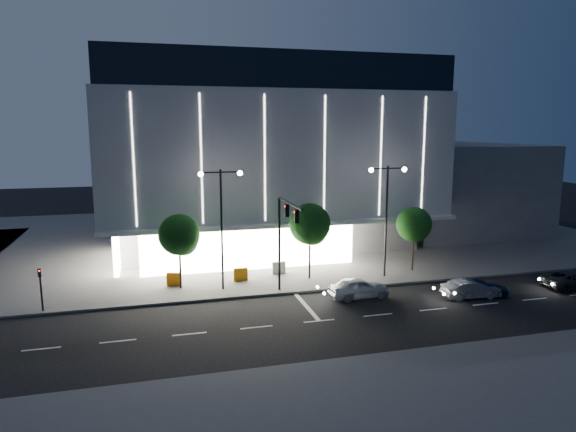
% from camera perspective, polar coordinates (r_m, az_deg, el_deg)
% --- Properties ---
extents(ground, '(160.00, 160.00, 0.00)m').
position_cam_1_polar(ground, '(33.63, -0.64, -11.00)').
color(ground, black).
rests_on(ground, ground).
extents(sidewalk_museum, '(70.00, 40.00, 0.15)m').
position_cam_1_polar(sidewalk_museum, '(57.17, -1.70, -2.14)').
color(sidewalk_museum, '#474747').
rests_on(sidewalk_museum, ground).
extents(sidewalk_near, '(70.00, 10.00, 0.15)m').
position_cam_1_polar(sidewalk_near, '(25.38, 18.29, -18.64)').
color(sidewalk_near, '#474747').
rests_on(sidewalk_near, ground).
extents(museum, '(30.00, 25.80, 18.00)m').
position_cam_1_polar(museum, '(53.90, -3.45, 6.99)').
color(museum, '#4C4C51').
rests_on(museum, ground).
extents(annex_building, '(16.00, 20.00, 10.00)m').
position_cam_1_polar(annex_building, '(64.42, 16.81, 3.24)').
color(annex_building, '#4C4C51').
rests_on(annex_building, ground).
extents(traffic_mast, '(0.33, 5.89, 7.07)m').
position_cam_1_polar(traffic_mast, '(35.58, -0.42, -1.39)').
color(traffic_mast, black).
rests_on(traffic_mast, ground).
extents(street_lamp_west, '(3.16, 0.36, 9.00)m').
position_cam_1_polar(street_lamp_west, '(37.25, -7.42, 0.49)').
color(street_lamp_west, black).
rests_on(street_lamp_west, ground).
extents(street_lamp_east, '(3.16, 0.36, 9.00)m').
position_cam_1_polar(street_lamp_east, '(40.98, 10.91, 1.25)').
color(street_lamp_east, black).
rests_on(street_lamp_east, ground).
extents(ped_signal_far, '(0.22, 0.24, 3.00)m').
position_cam_1_polar(ped_signal_far, '(37.11, -25.78, -6.92)').
color(ped_signal_far, black).
rests_on(ped_signal_far, ground).
extents(tree_left, '(3.02, 3.02, 5.72)m').
position_cam_1_polar(tree_left, '(38.35, -11.97, -2.30)').
color(tree_left, black).
rests_on(tree_left, ground).
extents(tree_mid, '(3.25, 3.25, 6.15)m').
position_cam_1_polar(tree_mid, '(40.01, 2.47, -1.15)').
color(tree_mid, black).
rests_on(tree_mid, ground).
extents(tree_right, '(2.91, 2.91, 5.51)m').
position_cam_1_polar(tree_right, '(43.59, 13.83, -1.11)').
color(tree_right, black).
rests_on(tree_right, ground).
extents(car_lead, '(4.41, 1.97, 1.47)m').
position_cam_1_polar(car_lead, '(37.01, 7.86, -7.91)').
color(car_lead, silver).
rests_on(car_lead, ground).
extents(car_second, '(4.13, 1.71, 1.33)m').
position_cam_1_polar(car_second, '(38.88, 19.64, -7.64)').
color(car_second, '#999AA0').
rests_on(car_second, ground).
extents(car_third, '(4.42, 2.09, 1.25)m').
position_cam_1_polar(car_third, '(39.37, 20.46, -7.53)').
color(car_third, '#132548').
rests_on(car_third, ground).
extents(car_fourth, '(4.87, 2.42, 1.33)m').
position_cam_1_polar(car_fourth, '(44.32, 29.18, -6.20)').
color(car_fourth, '#28292D').
rests_on(car_fourth, ground).
extents(barrier_a, '(1.13, 0.55, 1.00)m').
position_cam_1_polar(barrier_a, '(39.88, -12.55, -6.87)').
color(barrier_a, orange).
rests_on(barrier_a, sidewalk_museum).
extents(barrier_c, '(1.10, 0.26, 1.00)m').
position_cam_1_polar(barrier_c, '(40.35, -5.29, -6.47)').
color(barrier_c, orange).
rests_on(barrier_c, sidewalk_museum).
extents(barrier_d, '(1.10, 0.27, 1.00)m').
position_cam_1_polar(barrier_d, '(42.02, -1.04, -5.76)').
color(barrier_d, '#B8B8B8').
rests_on(barrier_d, sidewalk_museum).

